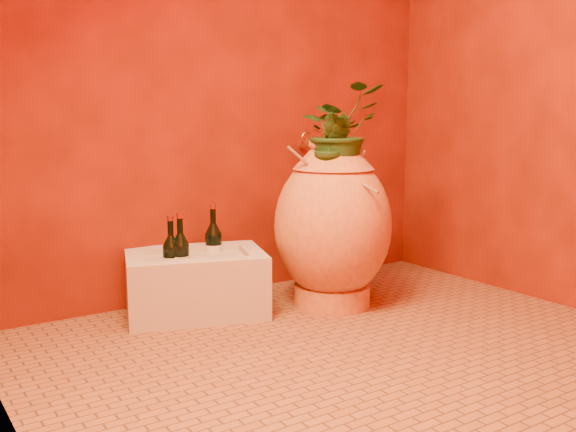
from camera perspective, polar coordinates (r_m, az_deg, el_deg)
floor at (r=2.64m, az=5.32°, el=-11.62°), size 2.50×2.50×0.00m
wall_back at (r=3.32m, az=-5.58°, el=14.57°), size 2.50×0.02×2.50m
wall_right at (r=3.41m, az=22.75°, el=13.77°), size 0.02×2.00×2.50m
amphora at (r=3.09m, az=4.00°, el=-0.77°), size 0.61×0.61×0.81m
stone_basin at (r=3.05m, az=-8.20°, el=-6.03°), size 0.73×0.62×0.29m
wine_bottle_a at (r=2.95m, az=-9.51°, el=-3.80°), size 0.08×0.08×0.33m
wine_bottle_b at (r=2.95m, az=-10.33°, el=-3.88°), size 0.08×0.08×0.32m
wine_bottle_c at (r=3.16m, az=-6.63°, el=-2.82°), size 0.08×0.08×0.34m
wall_tap at (r=3.48m, az=1.80°, el=6.31°), size 0.07×0.14×0.16m
plant_main at (r=3.04m, az=4.54°, el=7.61°), size 0.39×0.34×0.43m
plant_side at (r=2.96m, az=3.96°, el=6.16°), size 0.21×0.22×0.31m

